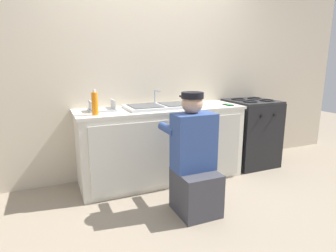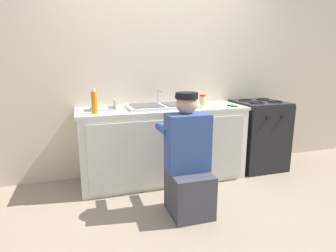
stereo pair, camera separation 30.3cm
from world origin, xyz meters
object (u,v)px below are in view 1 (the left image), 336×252
Objects in this scene: sink_double_basin at (161,106)px; plumber_person at (195,164)px; soap_bottle_orange at (95,103)px; condiment_jar at (199,100)px; stove_range at (250,132)px; cell_phone at (228,105)px; dish_rack_tray at (102,109)px.

plumber_person is at bearing -89.74° from sink_double_basin.
soap_bottle_orange is at bearing -167.83° from sink_double_basin.
sink_double_basin is 0.78m from soap_bottle_orange.
soap_bottle_orange reaches higher than condiment_jar.
stove_range is 6.34× the size of cell_phone.
stove_range is 3.17× the size of dish_rack_tray.
stove_range is 0.66m from cell_phone.
cell_phone is 1.47m from dish_rack_tray.
cell_phone is at bearing 39.22° from plumber_person.
plumber_person is 4.42× the size of soap_bottle_orange.
stove_range is at bearing 4.49° from soap_bottle_orange.
stove_range is 1.99m from dish_rack_tray.
plumber_person is at bearing -148.10° from stove_range.
sink_double_basin is 0.50m from condiment_jar.
soap_bottle_orange is (-2.05, -0.16, 0.53)m from stove_range.
cell_phone is at bearing 0.66° from soap_bottle_orange.
soap_bottle_orange is at bearing 139.82° from plumber_person.
condiment_jar is (-0.80, 0.01, 0.48)m from stove_range.
condiment_jar is at bearing 179.26° from stove_range.
sink_double_basin is at bearing 169.87° from cell_phone.
cell_phone is (0.81, -0.14, -0.01)m from sink_double_basin.
cell_phone is at bearing -25.86° from condiment_jar.
dish_rack_tray reaches higher than cell_phone.
cell_phone is at bearing -10.13° from sink_double_basin.
dish_rack_tray is (-1.46, 0.19, 0.02)m from cell_phone.
stove_range reaches higher than cell_phone.
condiment_jar is at bearing 58.79° from plumber_person.
condiment_jar reaches higher than dish_rack_tray.
stove_range is 1.52m from plumber_person.
plumber_person is (-1.29, -0.80, 0.02)m from stove_range.
stove_range is at bearing -0.10° from sink_double_basin.
condiment_jar is 0.46× the size of dish_rack_tray.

